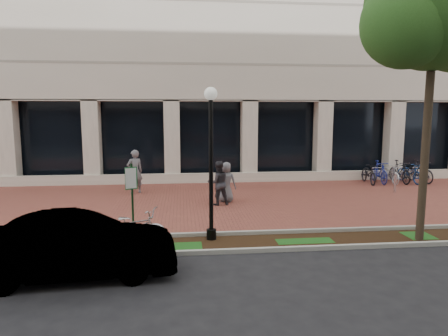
{
  "coord_description": "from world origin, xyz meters",
  "views": [
    {
      "loc": [
        -1.52,
        -15.79,
        3.6
      ],
      "look_at": [
        0.08,
        -0.8,
        1.49
      ],
      "focal_mm": 32.0,
      "sensor_mm": 36.0,
      "label": 1
    }
  ],
  "objects": [
    {
      "name": "parking_sign",
      "position": [
        -2.89,
        -4.83,
        1.43
      ],
      "size": [
        0.34,
        0.07,
        2.22
      ],
      "rotation": [
        0.0,
        0.0,
        0.42
      ],
      "color": "#13361A",
      "rests_on": "ground"
    },
    {
      "name": "ground",
      "position": [
        0.0,
        0.0,
        0.0
      ],
      "size": [
        120.0,
        120.0,
        0.0
      ],
      "primitive_type": "plane",
      "color": "black",
      "rests_on": "ground"
    },
    {
      "name": "planting_strip",
      "position": [
        0.0,
        -5.25,
        0.01
      ],
      "size": [
        40.0,
        1.5,
        0.01
      ],
      "primitive_type": "cube",
      "color": "black",
      "rests_on": "ground"
    },
    {
      "name": "near_office_building",
      "position": [
        0.0,
        10.47,
        10.05
      ],
      "size": [
        40.0,
        12.12,
        16.0
      ],
      "color": "beige",
      "rests_on": "ground"
    },
    {
      "name": "curb_street_side",
      "position": [
        0.0,
        -6.0,
        0.06
      ],
      "size": [
        40.0,
        0.12,
        0.12
      ],
      "primitive_type": "cube",
      "color": "#A2A399",
      "rests_on": "ground"
    },
    {
      "name": "sedan_near_curb",
      "position": [
        -3.83,
        -7.13,
        0.7
      ],
      "size": [
        4.39,
        1.85,
        1.41
      ],
      "primitive_type": "imported",
      "rotation": [
        0.0,
        0.0,
        1.65
      ],
      "color": "#A7A7AC",
      "rests_on": "ground"
    },
    {
      "name": "locked_bicycle",
      "position": [
        -2.84,
        -5.12,
        0.53
      ],
      "size": [
        2.13,
        1.41,
        1.06
      ],
      "primitive_type": "imported",
      "rotation": [
        0.0,
        0.0,
        1.19
      ],
      "color": "#B4B4B8",
      "rests_on": "ground"
    },
    {
      "name": "pedestrian_left",
      "position": [
        -3.62,
        2.11,
        0.98
      ],
      "size": [
        0.85,
        0.73,
        1.96
      ],
      "primitive_type": "imported",
      "rotation": [
        0.0,
        0.0,
        3.57
      ],
      "color": "slate",
      "rests_on": "ground"
    },
    {
      "name": "brick_plaza",
      "position": [
        0.0,
        0.0,
        0.01
      ],
      "size": [
        40.0,
        9.0,
        0.01
      ],
      "primitive_type": "cube",
      "color": "brown",
      "rests_on": "ground"
    },
    {
      "name": "curb_plaza_side",
      "position": [
        0.0,
        -4.5,
        0.06
      ],
      "size": [
        40.0,
        0.12,
        0.12
      ],
      "primitive_type": "cube",
      "color": "#A2A399",
      "rests_on": "ground"
    },
    {
      "name": "bike_rack_cluster",
      "position": [
        9.31,
        3.39,
        0.55
      ],
      "size": [
        3.62,
        2.06,
        1.16
      ],
      "rotation": [
        0.0,
        0.0,
        -0.02
      ],
      "color": "black",
      "rests_on": "ground"
    },
    {
      "name": "street_tree",
      "position": [
        5.22,
        -5.47,
        6.28
      ],
      "size": [
        4.36,
        3.63,
        8.33
      ],
      "color": "#423525",
      "rests_on": "ground"
    },
    {
      "name": "lamppost",
      "position": [
        -0.71,
        -4.81,
        2.42
      ],
      "size": [
        0.36,
        0.36,
        4.28
      ],
      "color": "black",
      "rests_on": "ground"
    },
    {
      "name": "pedestrian_mid",
      "position": [
        -0.12,
        -0.54,
        0.87
      ],
      "size": [
        0.95,
        0.8,
        1.74
      ],
      "primitive_type": "imported",
      "rotation": [
        0.0,
        0.0,
        3.32
      ],
      "color": "#2A292E",
      "rests_on": "ground"
    },
    {
      "name": "bollard",
      "position": [
        8.02,
        0.98,
        0.47
      ],
      "size": [
        0.12,
        0.12,
        0.93
      ],
      "color": "silver",
      "rests_on": "ground"
    },
    {
      "name": "pedestrian_right",
      "position": [
        0.24,
        -0.04,
        0.81
      ],
      "size": [
        0.92,
        0.75,
        1.63
      ],
      "primitive_type": "imported",
      "rotation": [
        0.0,
        0.0,
        2.82
      ],
      "color": "#5E5D62",
      "rests_on": "ground"
    }
  ]
}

